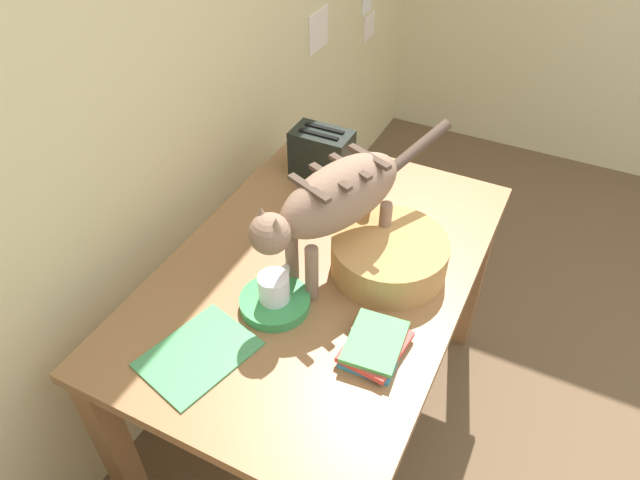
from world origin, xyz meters
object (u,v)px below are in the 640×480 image
object	(u,v)px
magazine	(198,354)
toaster	(322,154)
saucer_bowl	(275,302)
coffee_mug	(275,287)
book_stack	(375,346)
wicker_basket	(389,255)
cat	(336,200)
dining_table	(320,289)

from	to	relation	value
magazine	toaster	size ratio (longest dim) A/B	1.33
saucer_bowl	magazine	bearing A→B (deg)	158.50
coffee_mug	book_stack	bearing A→B (deg)	-94.92
wicker_basket	toaster	world-z (taller)	toaster
saucer_bowl	toaster	size ratio (longest dim) A/B	0.95
book_stack	coffee_mug	bearing A→B (deg)	85.08
book_stack	wicker_basket	size ratio (longest dim) A/B	0.57
magazine	cat	bearing A→B (deg)	-6.61
coffee_mug	toaster	bearing A→B (deg)	14.91
coffee_mug	wicker_basket	xyz separation A→B (m)	(0.27, -0.22, -0.02)
wicker_basket	toaster	size ratio (longest dim) A/B	1.64
dining_table	book_stack	world-z (taller)	book_stack
coffee_mug	cat	bearing A→B (deg)	-22.30
magazine	wicker_basket	distance (m)	0.59
toaster	wicker_basket	bearing A→B (deg)	-131.87
toaster	book_stack	bearing A→B (deg)	-143.99
toaster	cat	bearing A→B (deg)	-149.14
cat	wicker_basket	size ratio (longest dim) A/B	2.04
cat	magazine	bearing A→B (deg)	90.24
coffee_mug	magazine	bearing A→B (deg)	158.80
wicker_basket	dining_table	bearing A→B (deg)	112.86
saucer_bowl	toaster	xyz separation A→B (m)	(0.61, 0.16, 0.07)
cat	toaster	size ratio (longest dim) A/B	3.36
toaster	magazine	bearing A→B (deg)	-175.07
dining_table	saucer_bowl	xyz separation A→B (m)	(-0.19, 0.04, 0.11)
dining_table	book_stack	bearing A→B (deg)	-129.73
dining_table	book_stack	distance (m)	0.36
dining_table	magazine	xyz separation A→B (m)	(-0.42, 0.13, 0.10)
coffee_mug	toaster	world-z (taller)	toaster
cat	saucer_bowl	size ratio (longest dim) A/B	3.54
dining_table	saucer_bowl	bearing A→B (deg)	168.57
magazine	toaster	bearing A→B (deg)	20.04
dining_table	magazine	distance (m)	0.45
book_stack	magazine	bearing A→B (deg)	117.85
saucer_bowl	wicker_basket	distance (m)	0.35
dining_table	coffee_mug	xyz separation A→B (m)	(-0.19, 0.04, 0.16)
coffee_mug	book_stack	xyz separation A→B (m)	(-0.03, -0.30, -0.05)
cat	book_stack	xyz separation A→B (m)	(-0.22, -0.22, -0.23)
magazine	book_stack	size ratio (longest dim) A/B	1.41
saucer_bowl	toaster	bearing A→B (deg)	14.83
dining_table	magazine	size ratio (longest dim) A/B	4.71
cat	coffee_mug	size ratio (longest dim) A/B	5.50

